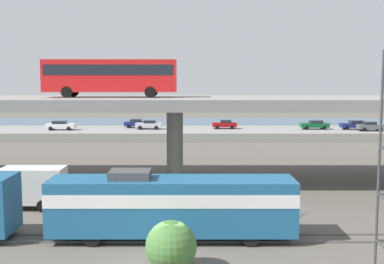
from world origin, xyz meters
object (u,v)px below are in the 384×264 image
train_locomotive (184,203)px  parked_car_1 (225,124)px  parked_car_4 (355,125)px  parked_car_6 (149,125)px  parked_car_2 (61,125)px  parked_car_5 (137,123)px  transit_bus_on_overpass (111,75)px  service_truck_west (21,186)px  parked_car_3 (315,125)px  parked_car_0 (371,126)px

train_locomotive → parked_car_1: bearing=83.5°
parked_car_4 → train_locomotive: bearing=61.8°
parked_car_6 → parked_car_2: bearing=5.2°
parked_car_5 → parked_car_6: 3.30m
transit_bus_on_overpass → parked_car_4: bearing=45.4°
parked_car_5 → parked_car_2: bearing=-162.7°
service_truck_west → parked_car_5: service_truck_west is taller
transit_bus_on_overpass → parked_car_2: bearing=112.4°
service_truck_west → parked_car_5: size_ratio=1.55×
transit_bus_on_overpass → parked_car_4: size_ratio=2.60×
parked_car_1 → parked_car_3: size_ratio=0.87×
parked_car_6 → parked_car_1: bearing=-176.6°
train_locomotive → parked_car_0: size_ratio=3.72×
transit_bus_on_overpass → parked_car_5: 38.35m
service_truck_west → parked_car_1: (18.10, 44.92, 0.49)m
train_locomotive → parked_car_4: size_ratio=3.36×
train_locomotive → transit_bus_on_overpass: 19.26m
parked_car_6 → train_locomotive: bearing=97.4°
service_truck_west → parked_car_2: (-8.70, 42.88, 0.50)m
parked_car_1 → parked_car_0: bearing=171.4°
parked_car_3 → parked_car_4: size_ratio=1.00×
parked_car_0 → train_locomotive: bearing=-120.8°
parked_car_3 → parked_car_6: bearing=-0.3°
parked_car_2 → parked_car_6: bearing=5.2°
train_locomotive → parked_car_3: bearing=67.9°
parked_car_0 → parked_car_2: same height
parked_car_2 → parked_car_5: size_ratio=1.06×
parked_car_4 → parked_car_5: size_ratio=1.06×
transit_bus_on_overpass → parked_car_1: bearing=70.2°
parked_car_4 → parked_car_2: bearing=1.2°
train_locomotive → parked_car_1: (5.90, 51.97, -0.06)m
train_locomotive → parked_car_1: 52.30m
parked_car_2 → parked_car_4: bearing=1.2°
train_locomotive → parked_car_0: 56.45m
parked_car_2 → parked_car_6: (14.21, 1.29, -0.00)m
parked_car_4 → parked_car_0: bearing=124.6°
service_truck_west → parked_car_3: 54.96m
parked_car_4 → parked_car_6: same height
parked_car_1 → parked_car_5: same height
transit_bus_on_overpass → parked_car_6: bearing=89.5°
parked_car_3 → parked_car_6: size_ratio=1.08×
train_locomotive → parked_car_4: bearing=61.8°
train_locomotive → parked_car_3: train_locomotive is taller
parked_car_2 → train_locomotive: bearing=-67.3°
parked_car_3 → train_locomotive: bearing=67.9°
parked_car_3 → parked_car_4: 6.56m
parked_car_2 → parked_car_4: size_ratio=1.01×
train_locomotive → service_truck_west: train_locomotive is taller
parked_car_0 → parked_car_4: (-1.68, 2.44, 0.00)m
transit_bus_on_overpass → parked_car_5: bearing=92.9°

